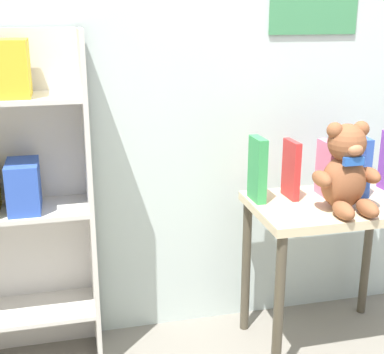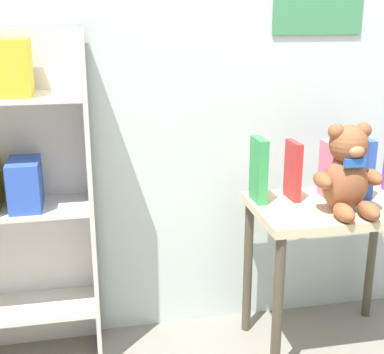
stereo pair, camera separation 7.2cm
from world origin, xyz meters
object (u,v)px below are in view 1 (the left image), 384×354
Objects in this scene: book_standing_pink at (327,169)px; book_standing_blue at (361,166)px; teddy_bear at (346,171)px; book_standing_red at (291,169)px; display_table at (331,227)px; bookshelf_side at (3,184)px; book_standing_green at (256,169)px.

book_standing_blue is at bearing -3.58° from book_standing_pink.
book_standing_red is at bearing 129.77° from teddy_bear.
book_standing_blue is at bearing 24.78° from display_table.
book_standing_green is (0.99, -0.10, 0.02)m from bookshelf_side.
teddy_bear is 1.48× the size of book_standing_pink.
book_standing_red is 1.03× the size of book_standing_pink.
book_standing_pink is at bearing 90.00° from display_table.
book_standing_pink is at bearing 179.92° from book_standing_blue.
book_standing_green is (-0.30, 0.09, 0.24)m from display_table.
book_standing_pink is (1.29, -0.12, 0.00)m from bookshelf_side.
book_standing_blue is (0.46, -0.02, -0.01)m from book_standing_green.
book_standing_pink is at bearing -5.10° from bookshelf_side.
book_standing_red is at bearing -1.01° from book_standing_green.
book_standing_green is at bearing 162.96° from display_table.
book_standing_green reaches higher than book_standing_pink.
book_standing_green is 1.07× the size of book_standing_blue.
book_standing_green is (-0.30, 0.18, -0.03)m from teddy_bear.
display_table is 0.40m from book_standing_green.
book_standing_green is 0.30m from book_standing_pink.
display_table is at bearing 87.26° from teddy_bear.
bookshelf_side is 5.12× the size of book_standing_green.
display_table is at bearing -33.84° from book_standing_red.
bookshelf_side is at bearing 177.80° from book_standing_blue.
bookshelf_side reaches higher than book_standing_pink.
book_standing_green reaches higher than book_standing_blue.
teddy_bear is 1.43× the size of book_standing_red.
book_standing_red is at bearing 148.31° from display_table.
book_standing_pink is 0.15m from book_standing_blue.
teddy_bear is at bearing -92.74° from display_table.
display_table is 2.53× the size of book_standing_green.
book_standing_red is at bearing -4.95° from bookshelf_side.
book_standing_green reaches higher than display_table.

